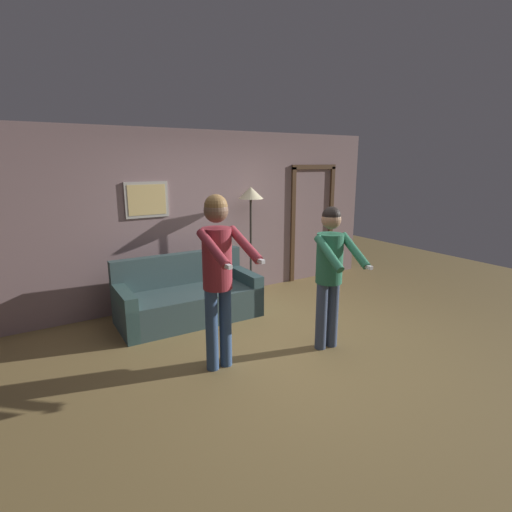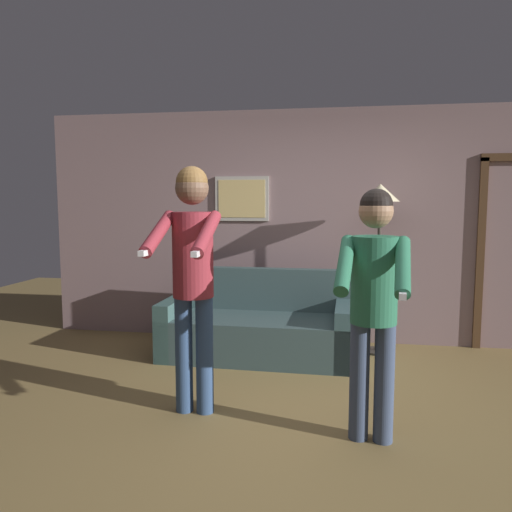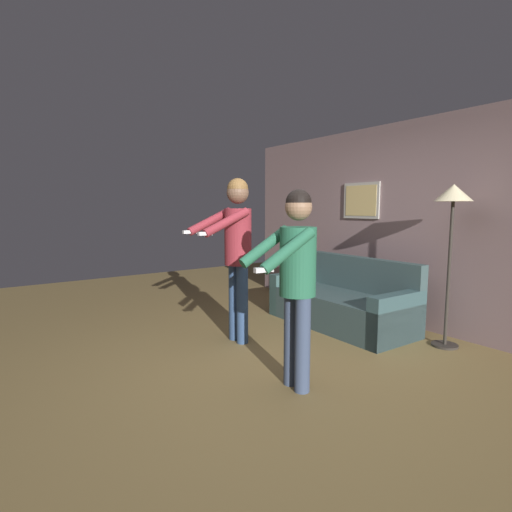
% 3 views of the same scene
% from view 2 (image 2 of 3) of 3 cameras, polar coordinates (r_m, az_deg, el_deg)
% --- Properties ---
extents(ground_plane, '(12.00, 12.00, 0.00)m').
position_cam_2_polar(ground_plane, '(3.78, 6.31, -18.51)').
color(ground_plane, olive).
extents(back_wall_assembly, '(6.40, 0.10, 2.60)m').
position_cam_2_polar(back_wall_assembly, '(5.65, 7.88, 3.34)').
color(back_wall_assembly, gray).
rests_on(back_wall_assembly, ground_plane).
extents(couch, '(1.92, 0.89, 0.87)m').
position_cam_2_polar(couch, '(5.17, 0.18, -8.37)').
color(couch, '#394E50').
rests_on(couch, ground_plane).
extents(torchiere_lamp, '(0.39, 0.39, 1.76)m').
position_cam_2_polar(torchiere_lamp, '(5.28, 13.98, 5.36)').
color(torchiere_lamp, '#332D28').
rests_on(torchiere_lamp, ground_plane).
extents(person_standing_left, '(0.44, 0.73, 1.84)m').
position_cam_2_polar(person_standing_left, '(3.67, -7.30, -0.84)').
color(person_standing_left, '#304A73').
rests_on(person_standing_left, ground_plane).
extents(person_standing_right, '(0.48, 0.66, 1.66)m').
position_cam_2_polar(person_standing_right, '(3.30, 13.33, -4.08)').
color(person_standing_right, '#3C4A67').
rests_on(person_standing_right, ground_plane).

